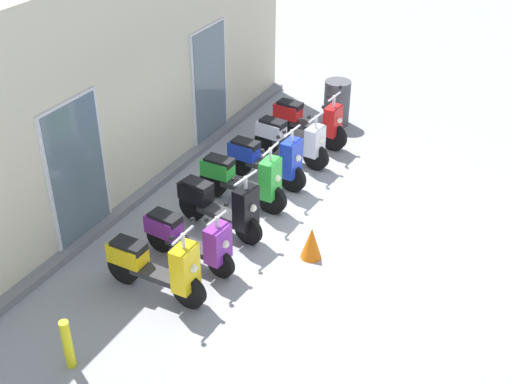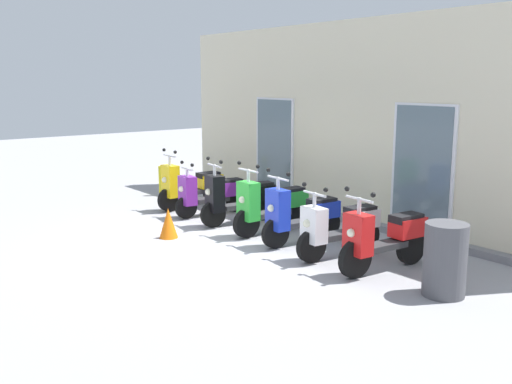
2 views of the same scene
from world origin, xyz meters
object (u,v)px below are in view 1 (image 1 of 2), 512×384
object	(u,v)px
scooter_purple	(189,238)
scooter_blue	(267,159)
scooter_yellow	(157,266)
curb_bollard	(68,344)
scooter_black	(221,204)
scooter_red	(309,121)
scooter_green	(244,179)
trash_bin	(337,103)
scooter_white	(291,139)
traffic_cone	(311,243)

from	to	relation	value
scooter_purple	scooter_blue	xyz separation A→B (m)	(2.61, 0.03, 0.03)
scooter_yellow	curb_bollard	distance (m)	1.62
scooter_black	scooter_yellow	bearing A→B (deg)	179.34
scooter_yellow	scooter_red	xyz separation A→B (m)	(5.18, -0.01, 0.00)
scooter_blue	curb_bollard	bearing A→B (deg)	177.99
scooter_black	curb_bollard	xyz separation A→B (m)	(-3.33, 0.21, -0.17)
curb_bollard	scooter_green	bearing A→B (deg)	-1.96
scooter_purple	curb_bollard	distance (m)	2.42
scooter_blue	curb_bollard	xyz separation A→B (m)	(-5.02, 0.18, -0.14)
scooter_purple	scooter_blue	bearing A→B (deg)	0.75
curb_bollard	scooter_yellow	bearing A→B (deg)	-6.81
trash_bin	scooter_white	bearing A→B (deg)	175.91
scooter_black	scooter_purple	bearing A→B (deg)	179.92
scooter_blue	scooter_red	xyz separation A→B (m)	(1.76, -0.03, -0.00)
scooter_yellow	scooter_green	distance (m)	2.60
scooter_green	scooter_blue	bearing A→B (deg)	-2.22
scooter_black	curb_bollard	bearing A→B (deg)	176.37
scooter_purple	curb_bollard	xyz separation A→B (m)	(-2.41, 0.21, -0.11)
scooter_purple	traffic_cone	xyz separation A→B (m)	(0.95, -1.52, -0.20)
curb_bollard	scooter_purple	bearing A→B (deg)	-4.99
scooter_purple	scooter_green	size ratio (longest dim) A/B	0.96
scooter_yellow	trash_bin	distance (m)	6.27
scooter_green	scooter_white	size ratio (longest dim) A/B	1.04
scooter_green	traffic_cone	distance (m)	1.81
scooter_purple	trash_bin	distance (m)	5.46
scooter_red	scooter_white	bearing A→B (deg)	-179.12
scooter_blue	scooter_white	bearing A→B (deg)	-2.60
scooter_purple	scooter_black	size ratio (longest dim) A/B	0.98
trash_bin	scooter_black	bearing A→B (deg)	178.18
scooter_yellow	curb_bollard	bearing A→B (deg)	173.19
scooter_black	curb_bollard	distance (m)	3.34
scooter_green	scooter_red	xyz separation A→B (m)	(2.58, -0.06, -0.01)
scooter_green	scooter_white	xyz separation A→B (m)	(1.73, -0.07, -0.03)
scooter_green	scooter_blue	world-z (taller)	scooter_green
scooter_yellow	scooter_red	bearing A→B (deg)	-0.14
scooter_red	curb_bollard	size ratio (longest dim) A/B	2.37
curb_bollard	traffic_cone	size ratio (longest dim) A/B	1.35
scooter_white	traffic_cone	distance (m)	2.99
scooter_red	curb_bollard	distance (m)	6.78
traffic_cone	scooter_white	bearing A→B (deg)	30.43
scooter_red	scooter_green	bearing A→B (deg)	178.66
scooter_green	curb_bollard	distance (m)	4.21
scooter_white	scooter_red	distance (m)	0.85
trash_bin	traffic_cone	bearing A→B (deg)	-163.06
scooter_yellow	trash_bin	world-z (taller)	scooter_yellow
scooter_blue	traffic_cone	world-z (taller)	scooter_blue
scooter_blue	curb_bollard	distance (m)	5.02
scooter_red	traffic_cone	distance (m)	3.75
scooter_black	trash_bin	world-z (taller)	scooter_black
scooter_white	scooter_black	bearing A→B (deg)	179.87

